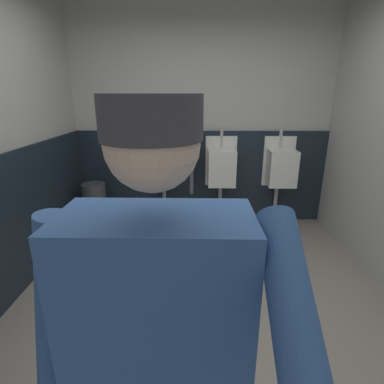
# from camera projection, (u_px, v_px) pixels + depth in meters

# --- Properties ---
(ground_plane) EXTENTS (3.83, 4.55, 0.04)m
(ground_plane) POSITION_uv_depth(u_px,v_px,m) (203.00, 321.00, 2.31)
(ground_plane) COLOR gray
(wall_back) EXTENTS (3.83, 0.12, 2.83)m
(wall_back) POSITION_uv_depth(u_px,v_px,m) (202.00, 114.00, 3.78)
(wall_back) COLOR #B2B2AD
(wall_back) RESTS_ON ground_plane
(wainscot_band_back) EXTENTS (3.23, 0.03, 1.21)m
(wainscot_band_back) POSITION_uv_depth(u_px,v_px,m) (201.00, 177.00, 3.97)
(wainscot_band_back) COLOR #19232D
(wainscot_band_back) RESTS_ON ground_plane
(urinal_left) EXTENTS (0.40, 0.34, 1.24)m
(urinal_left) POSITION_uv_depth(u_px,v_px,m) (163.00, 166.00, 3.79)
(urinal_left) COLOR white
(urinal_left) RESTS_ON ground_plane
(urinal_middle) EXTENTS (0.40, 0.34, 1.24)m
(urinal_middle) POSITION_uv_depth(u_px,v_px,m) (221.00, 167.00, 3.77)
(urinal_middle) COLOR white
(urinal_middle) RESTS_ON ground_plane
(urinal_right) EXTENTS (0.40, 0.34, 1.24)m
(urinal_right) POSITION_uv_depth(u_px,v_px,m) (281.00, 167.00, 3.76)
(urinal_right) COLOR white
(urinal_right) RESTS_ON ground_plane
(privacy_divider_panel) EXTENTS (0.04, 0.40, 0.90)m
(privacy_divider_panel) POSITION_uv_depth(u_px,v_px,m) (192.00, 154.00, 3.66)
(privacy_divider_panel) COLOR #4C4C51
(person) EXTENTS (0.69, 0.60, 1.66)m
(person) POSITION_uv_depth(u_px,v_px,m) (160.00, 354.00, 0.82)
(person) COLOR #2D3342
(person) RESTS_ON ground_plane
(trash_bin) EXTENTS (0.28, 0.28, 0.62)m
(trash_bin) POSITION_uv_depth(u_px,v_px,m) (95.00, 208.00, 3.70)
(trash_bin) COLOR #38383D
(trash_bin) RESTS_ON ground_plane
(soap_dispenser) EXTENTS (0.10, 0.07, 0.18)m
(soap_dispenser) POSITION_uv_depth(u_px,v_px,m) (172.00, 116.00, 3.70)
(soap_dispenser) COLOR silver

